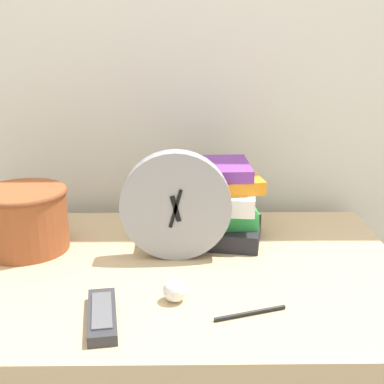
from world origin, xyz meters
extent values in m
cube|color=silver|center=(0.00, 0.76, 1.20)|extent=(6.00, 0.04, 2.40)
cylinder|color=#99999E|center=(0.03, 0.40, 0.83)|extent=(0.24, 0.04, 0.24)
cylinder|color=white|center=(0.03, 0.39, 0.83)|extent=(0.21, 0.01, 0.21)
cube|color=black|center=(0.03, 0.38, 0.83)|extent=(0.02, 0.01, 0.06)
cube|color=black|center=(0.03, 0.38, 0.83)|extent=(0.03, 0.01, 0.09)
cylinder|color=black|center=(0.03, 0.38, 0.83)|extent=(0.01, 0.01, 0.01)
cube|color=#232328|center=(0.11, 0.50, 0.73)|extent=(0.26, 0.20, 0.04)
cube|color=green|center=(0.10, 0.52, 0.77)|extent=(0.24, 0.17, 0.04)
cube|color=white|center=(0.10, 0.50, 0.81)|extent=(0.24, 0.18, 0.04)
cube|color=orange|center=(0.11, 0.52, 0.85)|extent=(0.25, 0.21, 0.03)
cube|color=#7A3899|center=(0.10, 0.52, 0.88)|extent=(0.20, 0.18, 0.03)
cylinder|color=#994C28|center=(-0.32, 0.45, 0.78)|extent=(0.19, 0.19, 0.14)
torus|color=brown|center=(-0.32, 0.45, 0.85)|extent=(0.20, 0.20, 0.01)
cube|color=#333338|center=(-0.10, 0.13, 0.72)|extent=(0.07, 0.17, 0.02)
cube|color=#59595E|center=(-0.10, 0.13, 0.73)|extent=(0.05, 0.13, 0.00)
sphere|color=white|center=(0.03, 0.20, 0.73)|extent=(0.05, 0.05, 0.05)
cylinder|color=black|center=(0.16, 0.14, 0.71)|extent=(0.13, 0.05, 0.01)
camera|label=1|loc=(0.05, -0.70, 1.20)|focal=50.00mm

